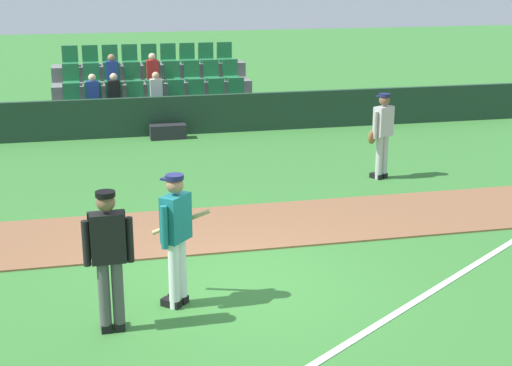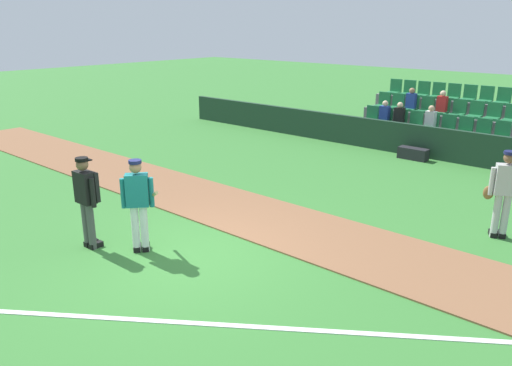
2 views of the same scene
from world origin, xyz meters
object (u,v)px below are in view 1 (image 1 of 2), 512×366
at_px(umpire_home_plate, 109,253).
at_px(equipment_bag, 168,132).
at_px(runner_grey_jersey, 382,133).
at_px(batter_teal_jersey, 176,235).

bearing_deg(umpire_home_plate, equipment_bag, 79.84).
relative_size(umpire_home_plate, runner_grey_jersey, 1.00).
xyz_separation_m(umpire_home_plate, equipment_bag, (1.82, 10.14, -0.82)).
distance_m(batter_teal_jersey, umpire_home_plate, 1.00).
relative_size(batter_teal_jersey, equipment_bag, 1.96).
xyz_separation_m(batter_teal_jersey, umpire_home_plate, (-0.86, -0.52, 0.03)).
xyz_separation_m(batter_teal_jersey, runner_grey_jersey, (4.80, 5.01, -0.01)).
xyz_separation_m(runner_grey_jersey, equipment_bag, (-3.85, 4.61, -0.78)).
bearing_deg(equipment_bag, runner_grey_jersey, -50.14).
distance_m(umpire_home_plate, runner_grey_jersey, 7.91).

